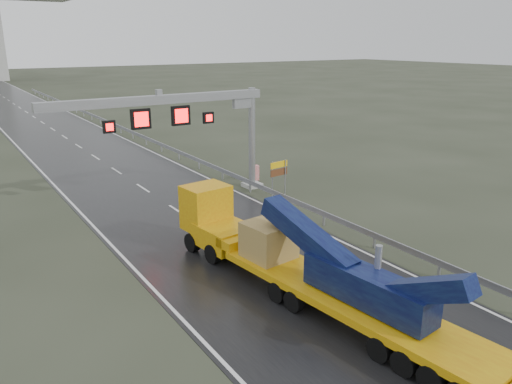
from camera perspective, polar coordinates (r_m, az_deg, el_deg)
ground at (r=19.81m, az=11.38°, el=-14.98°), size 400.00×400.00×0.00m
road at (r=54.12m, az=-19.62°, el=4.95°), size 11.00×200.00×0.02m
guardrail at (r=46.54m, az=-9.34°, el=4.76°), size 0.20×140.00×1.40m
sign_gantry at (r=33.29m, az=-7.51°, el=8.61°), size 14.90×1.20×7.42m
heavy_haul_truck at (r=21.65m, az=3.34°, el=-7.16°), size 4.23×16.99×3.96m
exit_sign_pair at (r=33.96m, az=2.64°, el=2.33°), size 1.49×0.26×2.57m
striped_barrier at (r=38.34m, az=-0.21°, el=2.20°), size 0.75×0.48×1.18m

